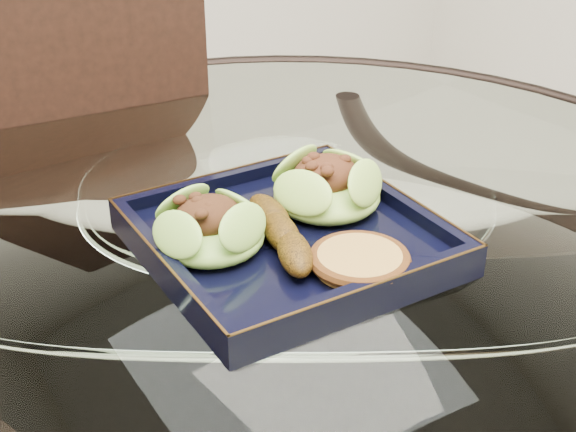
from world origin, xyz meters
TOP-DOWN VIEW (x-y plane):
  - dining_table at (-0.00, -0.00)m, footprint 1.13×1.13m
  - dining_chair at (-0.11, 0.30)m, footprint 0.47×0.47m
  - navy_plate at (-0.03, -0.06)m, footprint 0.27×0.27m
  - lettuce_wrap_left at (-0.11, -0.04)m, footprint 0.11×0.11m
  - lettuce_wrap_right at (0.03, -0.03)m, footprint 0.11×0.11m
  - roasted_plantain at (-0.05, -0.07)m, footprint 0.06×0.15m
  - crumb_patty at (-0.01, -0.15)m, footprint 0.08×0.08m

SIDE VIEW (x-z plane):
  - dining_chair at x=-0.11m, z-range 0.06..1.07m
  - dining_table at x=0.00m, z-range 0.21..0.98m
  - navy_plate at x=-0.03m, z-range 0.76..0.78m
  - crumb_patty at x=-0.01m, z-range 0.78..0.80m
  - roasted_plantain at x=-0.05m, z-range 0.78..0.81m
  - lettuce_wrap_left at x=-0.11m, z-range 0.78..0.82m
  - lettuce_wrap_right at x=0.03m, z-range 0.78..0.82m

